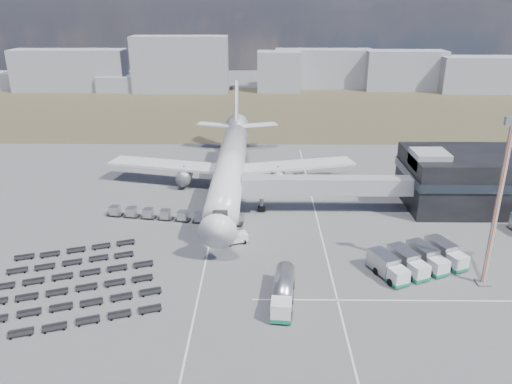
{
  "coord_description": "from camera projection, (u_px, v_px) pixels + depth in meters",
  "views": [
    {
      "loc": [
        6.12,
        -62.73,
        36.19
      ],
      "look_at": [
        5.22,
        19.91,
        4.0
      ],
      "focal_mm": 35.0,
      "sensor_mm": 36.0,
      "label": 1
    }
  ],
  "objects": [
    {
      "name": "ground",
      "position": [
        218.0,
        268.0,
        71.65
      ],
      "size": [
        420.0,
        420.0,
        0.0
      ],
      "primitive_type": "plane",
      "color": "#565659",
      "rests_on": "ground"
    },
    {
      "name": "grass_strip",
      "position": [
        244.0,
        109.0,
        174.14
      ],
      "size": [
        420.0,
        90.0,
        0.01
      ],
      "primitive_type": "cube",
      "color": "#4A422C",
      "rests_on": "ground"
    },
    {
      "name": "lane_markings",
      "position": [
        285.0,
        258.0,
        74.34
      ],
      "size": [
        47.12,
        110.0,
        0.01
      ],
      "color": "silver",
      "rests_on": "ground"
    },
    {
      "name": "terminal",
      "position": [
        488.0,
        179.0,
        91.58
      ],
      "size": [
        30.4,
        16.4,
        11.0
      ],
      "color": "black",
      "rests_on": "ground"
    },
    {
      "name": "jet_bridge",
      "position": [
        316.0,
        186.0,
        88.68
      ],
      "size": [
        30.3,
        3.8,
        7.05
      ],
      "color": "#939399",
      "rests_on": "ground"
    },
    {
      "name": "airliner",
      "position": [
        231.0,
        163.0,
        99.89
      ],
      "size": [
        51.59,
        64.53,
        17.62
      ],
      "color": "silver",
      "rests_on": "ground"
    },
    {
      "name": "skyline",
      "position": [
        188.0,
        69.0,
        206.19
      ],
      "size": [
        323.39,
        24.4,
        25.79
      ],
      "color": "#9394A0",
      "rests_on": "ground"
    },
    {
      "name": "fuel_tanker",
      "position": [
        283.0,
        291.0,
        63.02
      ],
      "size": [
        3.54,
        10.31,
        3.27
      ],
      "rotation": [
        0.0,
        0.0,
        -0.1
      ],
      "color": "silver",
      "rests_on": "ground"
    },
    {
      "name": "pushback_tug",
      "position": [
        236.0,
        238.0,
        78.8
      ],
      "size": [
        3.95,
        3.01,
        1.55
      ],
      "primitive_type": "cube",
      "rotation": [
        0.0,
        0.0,
        0.34
      ],
      "color": "silver",
      "rests_on": "ground"
    },
    {
      "name": "catering_truck",
      "position": [
        303.0,
        183.0,
        101.08
      ],
      "size": [
        4.18,
        5.8,
        2.47
      ],
      "rotation": [
        0.0,
        0.0,
        0.41
      ],
      "color": "silver",
      "rests_on": "ground"
    },
    {
      "name": "service_trucks_near",
      "position": [
        417.0,
        260.0,
        70.76
      ],
      "size": [
        14.34,
        11.39,
        2.8
      ],
      "rotation": [
        0.0,
        0.0,
        0.41
      ],
      "color": "silver",
      "rests_on": "ground"
    },
    {
      "name": "uld_row",
      "position": [
        174.0,
        215.0,
        86.63
      ],
      "size": [
        24.35,
        5.65,
        1.65
      ],
      "rotation": [
        0.0,
        0.0,
        -0.17
      ],
      "color": "black",
      "rests_on": "ground"
    },
    {
      "name": "baggage_dollies",
      "position": [
        72.0,
        283.0,
        67.16
      ],
      "size": [
        25.96,
        26.25,
        0.66
      ],
      "rotation": [
        0.0,
        0.0,
        0.34
      ],
      "color": "black",
      "rests_on": "ground"
    },
    {
      "name": "floodlight_mast",
      "position": [
        497.0,
        205.0,
        63.55
      ],
      "size": [
        2.16,
        1.78,
        23.01
      ],
      "rotation": [
        0.0,
        0.0,
        0.05
      ],
      "color": "#B3441C",
      "rests_on": "ground"
    }
  ]
}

